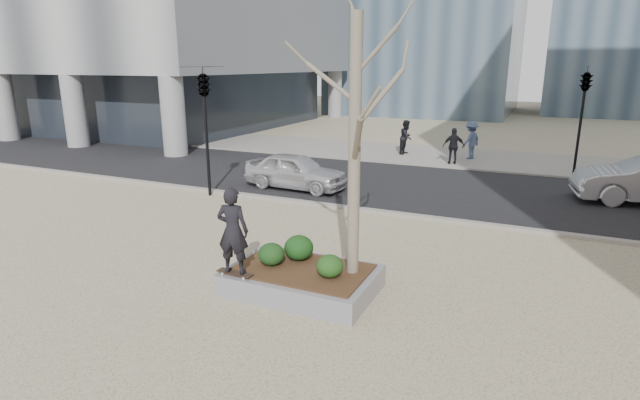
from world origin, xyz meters
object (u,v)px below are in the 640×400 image
at_px(skateboard, 235,274).
at_px(police_car, 296,171).
at_px(planter, 302,280).
at_px(skateboarder, 233,231).

height_order(skateboard, police_car, police_car).
bearing_deg(skateboard, police_car, 111.82).
distance_m(skateboard, police_car, 9.09).
bearing_deg(planter, skateboarder, -143.56).
height_order(skateboard, skateboarder, skateboarder).
xyz_separation_m(planter, skateboarder, (-1.10, -0.81, 1.18)).
bearing_deg(police_car, planter, -148.45).
xyz_separation_m(skateboard, skateboarder, (0.00, 0.00, 0.92)).
bearing_deg(police_car, skateboard, -157.02).
bearing_deg(skateboarder, planter, -153.97).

